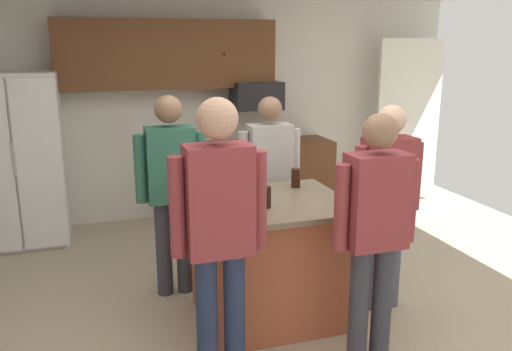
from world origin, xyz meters
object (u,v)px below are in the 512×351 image
at_px(person_guest_left, 269,174).
at_px(person_guest_by_door, 219,226).
at_px(glass_pilsner, 267,197).
at_px(person_host_foreground, 387,195).
at_px(glass_stout_tall, 218,204).
at_px(person_guest_right, 171,183).
at_px(glass_short_whisky, 296,178).
at_px(kitchen_island, 268,259).
at_px(refrigerator, 19,160).
at_px(person_elder_center, 375,224).
at_px(microwave_over_range, 257,96).

relative_size(person_guest_left, person_guest_by_door, 0.91).
bearing_deg(glass_pilsner, person_host_foreground, 1.89).
bearing_deg(glass_stout_tall, person_guest_right, 103.56).
bearing_deg(glass_pilsner, glass_short_whisky, 47.87).
height_order(kitchen_island, person_guest_left, person_guest_left).
distance_m(refrigerator, person_host_foreground, 3.71).
distance_m(person_guest_left, person_elder_center, 1.54).
xyz_separation_m(refrigerator, person_guest_right, (1.31, -1.66, 0.07)).
xyz_separation_m(person_guest_left, person_elder_center, (0.17, -1.53, 0.03)).
xyz_separation_m(kitchen_island, person_guest_right, (-0.61, 0.63, 0.48)).
relative_size(microwave_over_range, glass_short_whisky, 3.68).
height_order(person_guest_left, person_elder_center, person_elder_center).
height_order(microwave_over_range, glass_pilsner, microwave_over_range).
distance_m(kitchen_island, person_host_foreground, 1.03).
relative_size(microwave_over_range, person_guest_left, 0.35).
height_order(person_guest_left, person_host_foreground, person_host_foreground).
bearing_deg(person_host_foreground, microwave_over_range, -77.55).
bearing_deg(person_elder_center, microwave_over_range, -36.06).
relative_size(refrigerator, glass_short_whisky, 11.65).
distance_m(refrigerator, person_guest_left, 2.66).
height_order(glass_short_whisky, glass_stout_tall, glass_short_whisky).
bearing_deg(person_guest_by_door, person_elder_center, -54.52).
distance_m(person_host_foreground, glass_pilsner, 0.99).
bearing_deg(person_guest_by_door, kitchen_island, 0.00).
xyz_separation_m(kitchen_island, person_guest_by_door, (-0.54, -0.68, 0.56)).
bearing_deg(kitchen_island, glass_stout_tall, -159.25).
distance_m(person_host_foreground, person_guest_right, 1.70).
height_order(microwave_over_range, glass_short_whisky, microwave_over_range).
bearing_deg(refrigerator, person_guest_by_door, -65.10).
relative_size(microwave_over_range, glass_stout_tall, 4.41).
height_order(kitchen_island, person_guest_by_door, person_guest_by_door).
bearing_deg(kitchen_island, person_guest_left, 70.32).
relative_size(glass_stout_tall, glass_pilsner, 0.82).
distance_m(microwave_over_range, person_guest_by_door, 3.35).
xyz_separation_m(microwave_over_range, glass_stout_tall, (-1.10, -2.56, -0.46)).
height_order(person_guest_left, glass_pilsner, person_guest_left).
bearing_deg(refrigerator, person_host_foreground, -40.33).
height_order(person_guest_by_door, glass_pilsner, person_guest_by_door).
bearing_deg(glass_stout_tall, kitchen_island, 20.75).
distance_m(person_host_foreground, person_guest_by_door, 1.56).
distance_m(microwave_over_range, person_guest_left, 1.74).
distance_m(kitchen_island, glass_short_whisky, 0.69).
relative_size(person_guest_left, person_guest_right, 0.97).
xyz_separation_m(person_guest_by_door, glass_pilsner, (0.47, 0.53, -0.02)).
height_order(refrigerator, person_guest_right, refrigerator).
xyz_separation_m(microwave_over_range, glass_short_whisky, (-0.36, -2.12, -0.44)).
bearing_deg(refrigerator, person_guest_left, -34.12).
relative_size(person_guest_right, glass_short_whisky, 10.91).
xyz_separation_m(person_guest_left, glass_pilsner, (-0.35, -0.94, 0.09)).
height_order(person_host_foreground, person_guest_right, person_guest_right).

